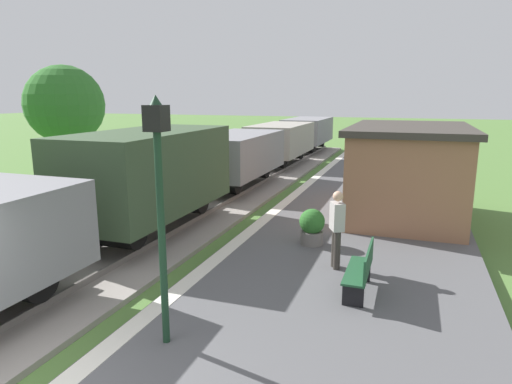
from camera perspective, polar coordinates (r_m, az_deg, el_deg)
The scene contains 7 objects.
freight_train at distance 18.44m, azimuth -2.86°, elevation 4.46°, with size 2.50×32.60×2.72m.
station_hut at distance 14.84m, azimuth 18.70°, elevation 2.67°, with size 3.50×5.80×2.78m.
bench_near_hut at distance 8.82m, azimuth 13.25°, elevation -9.57°, with size 0.42×1.50×0.91m.
person_waiting at distance 9.81m, azimuth 10.21°, elevation -4.34°, with size 0.38×0.45×1.71m.
potted_planter at distance 11.38m, azimuth 7.11°, elevation -4.33°, with size 0.64×0.64×0.92m.
lamp_post_near at distance 6.49m, azimuth -12.19°, elevation 1.80°, with size 0.28×0.28×3.70m.
tree_trackside_far at distance 19.94m, azimuth -23.07°, elevation 10.12°, with size 3.13×3.13×5.13m.
Camera 1 is at (4.49, -3.38, 3.94)m, focal length 31.54 mm.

